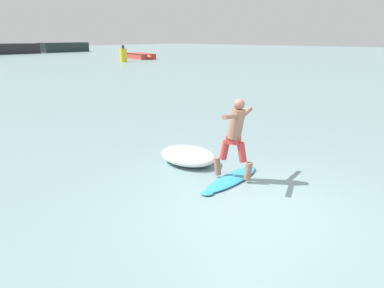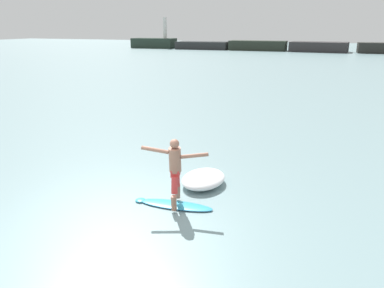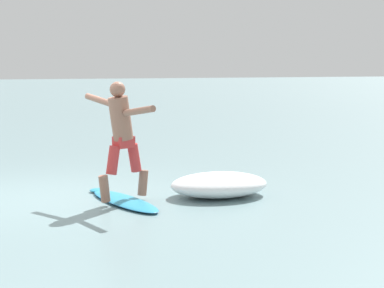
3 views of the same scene
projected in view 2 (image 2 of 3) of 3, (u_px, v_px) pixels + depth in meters
name	position (u px, v px, depth m)	size (l,w,h in m)	color
ground_plane	(125.00, 218.00, 8.43)	(200.00, 200.00, 0.00)	gray
rock_jetty_breakwater	(314.00, 47.00, 63.41)	(71.16, 5.24, 5.77)	#26342C
surfboard	(175.00, 205.00, 9.01)	(1.99, 0.65, 0.20)	#2E99C0
surfer	(175.00, 167.00, 8.66)	(1.51, 0.85, 1.66)	#986652
wave_foam_at_tail	(203.00, 179.00, 10.16)	(1.22, 1.57, 0.35)	white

